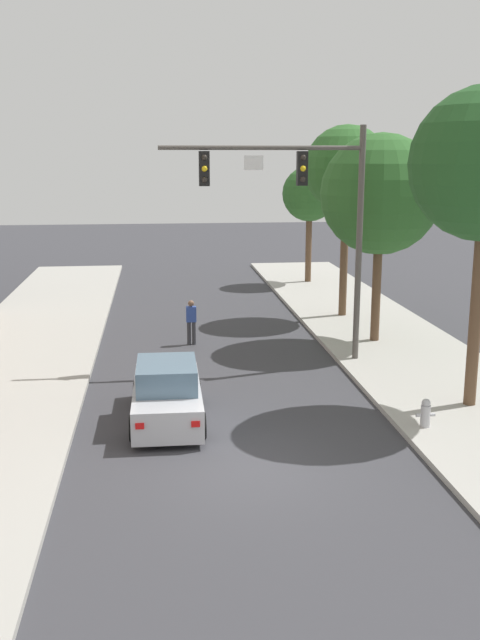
{
  "coord_description": "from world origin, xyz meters",
  "views": [
    {
      "loc": [
        -1.87,
        -14.68,
        6.68
      ],
      "look_at": [
        0.52,
        5.89,
        2.0
      ],
      "focal_mm": 40.64,
      "sensor_mm": 36.0,
      "label": 1
    }
  ],
  "objects": [
    {
      "name": "traffic_signal_mast",
      "position": [
        2.79,
        7.88,
        5.34
      ],
      "size": [
        6.45,
        0.38,
        7.5
      ],
      "color": "#514C47",
      "rests_on": "sidewalk_right"
    },
    {
      "name": "fire_hydrant",
      "position": [
        4.64,
        1.59,
        0.51
      ],
      "size": [
        0.48,
        0.24,
        0.72
      ],
      "color": "#B2B2B7",
      "rests_on": "sidewalk_right"
    },
    {
      "name": "street_tree_second",
      "position": [
        5.95,
        10.18,
        5.39
      ],
      "size": [
        4.22,
        4.22,
        7.36
      ],
      "color": "brown",
      "rests_on": "sidewalk_right"
    },
    {
      "name": "pedestrian_crossing_road",
      "position": [
        -0.68,
        10.86,
        0.91
      ],
      "size": [
        0.36,
        0.22,
        1.64
      ],
      "color": "#333338",
      "rests_on": "ground"
    },
    {
      "name": "car_lead_silver",
      "position": [
        -1.69,
        3.11,
        0.72
      ],
      "size": [
        1.87,
        4.26,
        1.6
      ],
      "color": "#B7B7BC",
      "rests_on": "ground"
    },
    {
      "name": "ground_plane",
      "position": [
        0.0,
        0.0,
        0.0
      ],
      "size": [
        120.0,
        120.0,
        0.0
      ],
      "primitive_type": "plane",
      "color": "#38383D"
    },
    {
      "name": "street_tree_farthest",
      "position": [
        6.17,
        22.96,
        4.75
      ],
      "size": [
        2.87,
        2.87,
        6.08
      ],
      "color": "brown",
      "rests_on": "sidewalk_right"
    },
    {
      "name": "street_tree_third",
      "position": [
        5.87,
        14.52,
        6.19
      ],
      "size": [
        3.46,
        3.46,
        7.81
      ],
      "color": "brown",
      "rests_on": "sidewalk_right"
    }
  ]
}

